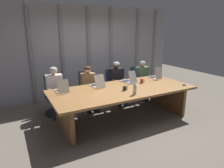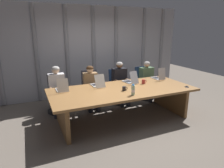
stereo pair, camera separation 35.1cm
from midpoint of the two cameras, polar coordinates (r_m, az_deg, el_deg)
The scene contains 19 objects.
ground_plane at distance 4.81m, azimuth 5.06°, elevation -9.93°, with size 12.41×12.41×0.00m, color #6B6056.
conference_table at distance 4.58m, azimuth 5.24°, elevation -3.29°, with size 3.30×1.44×0.75m.
curtain_backdrop at distance 6.31m, azimuth -4.02°, elevation 9.39°, with size 6.20×0.17×2.78m.
laptop_left_end at distance 4.45m, azimuth -12.18°, elevation -1.25°, with size 0.25×0.40×0.30m.
laptop_left_mid at distance 4.70m, azimuth -2.10°, elevation 0.02°, with size 0.25×0.47×0.32m.
laptop_center at distance 5.05m, azimuth 7.32°, elevation 1.01°, with size 0.28×0.48×0.32m.
laptop_right_mid at distance 5.57m, azimuth 15.15°, elevation 2.00°, with size 0.22×0.40×0.33m.
office_chair_left_end at distance 5.23m, azimuth -13.48°, elevation -3.87°, with size 0.60×0.60×0.95m.
office_chair_left_mid at distance 5.44m, azimuth -4.44°, elevation -2.65°, with size 0.60×0.61×0.98m.
office_chair_center at distance 5.76m, azimuth 3.52°, elevation -1.68°, with size 0.60×0.60×0.95m.
office_chair_right_mid at distance 6.20m, azimuth 10.90°, elevation -0.63°, with size 0.60×0.61×0.96m.
person_left_end at distance 4.98m, azimuth -13.70°, elevation -0.95°, with size 0.41×0.56×1.20m.
person_left_mid at distance 5.20m, azimuth -4.16°, elevation -0.21°, with size 0.41×0.57×1.15m.
person_center at distance 5.54m, azimuth 4.36°, elevation 1.03°, with size 0.41×0.55×1.19m.
person_right_mid at distance 6.02m, azimuth 12.08°, elevation 1.66°, with size 0.44×0.57×1.15m.
water_bottle_primary at distance 4.11m, azimuth 8.59°, elevation -1.81°, with size 0.08×0.08×0.23m.
coffee_mug_near at distance 5.02m, azimuth 11.15°, elevation 0.67°, with size 0.13×0.08×0.11m.
coffee_mug_far at distance 4.40m, azimuth 5.87°, elevation -1.35°, with size 0.13×0.08×0.09m.
conference_mic_left_side at distance 5.03m, azimuth 22.82°, elevation -0.66°, with size 0.11×0.11×0.04m, color black.
Camera 2 is at (-1.97, -3.86, 2.07)m, focal length 31.48 mm.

